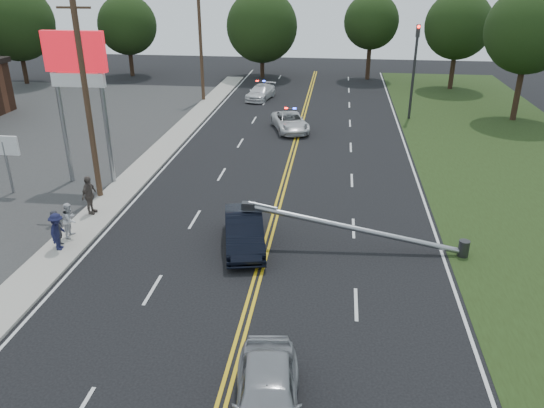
# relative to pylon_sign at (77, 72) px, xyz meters

# --- Properties ---
(ground) EXTENTS (120.00, 120.00, 0.00)m
(ground) POSITION_rel_pylon_sign_xyz_m (10.50, -14.00, -6.00)
(ground) COLOR black
(ground) RESTS_ON ground
(sidewalk) EXTENTS (1.80, 70.00, 0.12)m
(sidewalk) POSITION_rel_pylon_sign_xyz_m (2.10, -4.00, -5.94)
(sidewalk) COLOR #A5A195
(sidewalk) RESTS_ON ground
(centerline_yellow) EXTENTS (0.36, 80.00, 0.00)m
(centerline_yellow) POSITION_rel_pylon_sign_xyz_m (10.50, -4.00, -5.99)
(centerline_yellow) COLOR gold
(centerline_yellow) RESTS_ON ground
(pylon_sign) EXTENTS (3.20, 0.35, 8.00)m
(pylon_sign) POSITION_rel_pylon_sign_xyz_m (0.00, 0.00, 0.00)
(pylon_sign) COLOR gray
(pylon_sign) RESTS_ON ground
(small_sign) EXTENTS (1.60, 0.14, 3.10)m
(small_sign) POSITION_rel_pylon_sign_xyz_m (-3.50, -2.00, -3.66)
(small_sign) COLOR gray
(small_sign) RESTS_ON ground
(traffic_signal) EXTENTS (0.28, 0.41, 7.05)m
(traffic_signal) POSITION_rel_pylon_sign_xyz_m (18.80, 16.00, -1.79)
(traffic_signal) COLOR #2D2D30
(traffic_signal) RESTS_ON ground
(fallen_streetlight) EXTENTS (9.36, 0.44, 1.91)m
(fallen_streetlight) POSITION_rel_pylon_sign_xyz_m (14.69, -6.00, -5.08)
(fallen_streetlight) COLOR #2D2D30
(fallen_streetlight) RESTS_ON ground
(utility_pole_mid) EXTENTS (1.60, 0.28, 10.00)m
(utility_pole_mid) POSITION_rel_pylon_sign_xyz_m (1.30, -2.00, -0.91)
(utility_pole_mid) COLOR #382619
(utility_pole_mid) RESTS_ON ground
(utility_pole_far) EXTENTS (1.60, 0.28, 10.00)m
(utility_pole_far) POSITION_rel_pylon_sign_xyz_m (1.30, 20.00, -0.91)
(utility_pole_far) COLOR #382619
(utility_pole_far) RESTS_ON ground
(tree_4) EXTENTS (7.34, 7.34, 9.60)m
(tree_4) POSITION_rel_pylon_sign_xyz_m (-18.58, 25.34, -0.07)
(tree_4) COLOR black
(tree_4) RESTS_ON ground
(tree_5) EXTENTS (6.15, 6.15, 8.40)m
(tree_5) POSITION_rel_pylon_sign_xyz_m (-9.38, 30.81, -0.69)
(tree_5) COLOR black
(tree_5) RESTS_ON ground
(tree_6) EXTENTS (7.40, 7.40, 8.97)m
(tree_6) POSITION_rel_pylon_sign_xyz_m (4.93, 31.67, -0.73)
(tree_6) COLOR black
(tree_6) RESTS_ON ground
(tree_7) EXTENTS (5.57, 5.57, 8.63)m
(tree_7) POSITION_rel_pylon_sign_xyz_m (16.18, 32.03, -0.17)
(tree_7) COLOR black
(tree_7) RESTS_ON ground
(tree_8) EXTENTS (6.23, 6.23, 9.02)m
(tree_8) POSITION_rel_pylon_sign_xyz_m (24.05, 28.07, -0.10)
(tree_8) COLOR black
(tree_8) RESTS_ON ground
(tree_9) EXTENTS (6.33, 6.33, 9.86)m
(tree_9) POSITION_rel_pylon_sign_xyz_m (26.81, 16.65, 0.69)
(tree_9) COLOR black
(tree_9) RESTS_ON ground
(crashed_sedan) EXTENTS (2.47, 4.68, 1.47)m
(crashed_sedan) POSITION_rel_pylon_sign_xyz_m (9.58, -6.31, -5.26)
(crashed_sedan) COLOR black
(crashed_sedan) RESTS_ON ground
(waiting_sedan) EXTENTS (2.23, 4.49, 1.47)m
(waiting_sedan) POSITION_rel_pylon_sign_xyz_m (11.79, -15.51, -5.26)
(waiting_sedan) COLOR #9C9EA3
(waiting_sedan) RESTS_ON ground
(emergency_a) EXTENTS (3.43, 5.05, 1.28)m
(emergency_a) POSITION_rel_pylon_sign_xyz_m (9.85, 11.47, -5.36)
(emergency_a) COLOR silver
(emergency_a) RESTS_ON ground
(emergency_b) EXTENTS (2.56, 4.60, 1.26)m
(emergency_b) POSITION_rel_pylon_sign_xyz_m (6.28, 21.19, -5.37)
(emergency_b) COLOR silver
(emergency_b) RESTS_ON ground
(bystander_a) EXTENTS (0.52, 0.67, 1.62)m
(bystander_a) POSITION_rel_pylon_sign_xyz_m (1.93, -7.42, -5.06)
(bystander_a) COLOR #26272E
(bystander_a) RESTS_ON sidewalk
(bystander_b) EXTENTS (0.63, 0.79, 1.55)m
(bystander_b) POSITION_rel_pylon_sign_xyz_m (2.01, -6.50, -5.10)
(bystander_b) COLOR silver
(bystander_b) RESTS_ON sidewalk
(bystander_c) EXTENTS (0.70, 1.09, 1.61)m
(bystander_c) POSITION_rel_pylon_sign_xyz_m (2.06, -7.68, -5.07)
(bystander_c) COLOR #161838
(bystander_c) RESTS_ON sidewalk
(bystander_d) EXTENTS (0.57, 1.14, 1.86)m
(bystander_d) POSITION_rel_pylon_sign_xyz_m (1.82, -4.16, -4.94)
(bystander_d) COLOR #564B45
(bystander_d) RESTS_ON sidewalk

